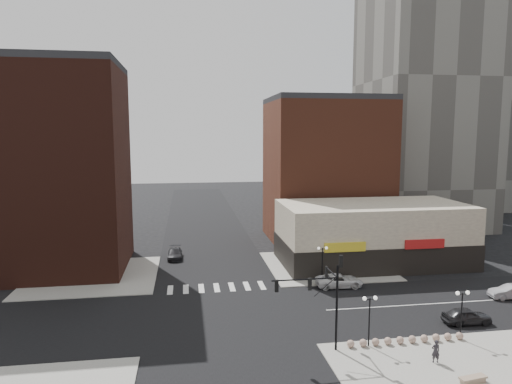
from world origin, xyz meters
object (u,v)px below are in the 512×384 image
object	(u,v)px
street_lamp_ne	(322,255)
silver_sedan	(511,292)
street_lamp_se_b	(462,303)
stone_bench	(473,380)
pedestrian	(436,351)
traffic_signal	(324,290)
white_suv	(339,281)
dark_sedan_east	(467,316)
dark_sedan_north	(175,254)
street_lamp_se_a	(370,308)

from	to	relation	value
street_lamp_ne	silver_sedan	distance (m)	19.79
street_lamp_se_b	stone_bench	bearing A→B (deg)	-116.18
pedestrian	silver_sedan	bearing A→B (deg)	-138.69
traffic_signal	street_lamp_ne	xyz separation A→B (m)	(4.76, 15.83, -1.67)
street_lamp_se_b	silver_sedan	xyz separation A→B (m)	(10.99, 8.17, -2.58)
white_suv	street_lamp_ne	bearing A→B (deg)	45.92
dark_sedan_east	stone_bench	world-z (taller)	dark_sedan_east
dark_sedan_north	stone_bench	bearing A→B (deg)	-59.42
dark_sedan_east	street_lamp_se_a	bearing A→B (deg)	108.64
white_suv	dark_sedan_east	size ratio (longest dim) A/B	1.23
dark_sedan_east	silver_sedan	world-z (taller)	dark_sedan_east
street_lamp_ne	street_lamp_se_a	bearing A→B (deg)	-93.58
dark_sedan_north	street_lamp_ne	bearing A→B (deg)	-37.66
street_lamp_se_b	street_lamp_ne	xyz separation A→B (m)	(-7.00, 16.00, 0.00)
street_lamp_ne	silver_sedan	bearing A→B (deg)	-23.51
silver_sedan	pedestrian	distance (m)	18.96
street_lamp_ne	white_suv	size ratio (longest dim) A/B	0.79
street_lamp_se_a	street_lamp_ne	xyz separation A→B (m)	(1.00, 16.00, 0.00)
dark_sedan_east	stone_bench	bearing A→B (deg)	151.31
street_lamp_ne	white_suv	bearing A→B (deg)	-47.18
silver_sedan	stone_bench	distance (m)	20.20
street_lamp_ne	silver_sedan	world-z (taller)	street_lamp_ne
traffic_signal	street_lamp_se_b	xyz separation A→B (m)	(11.76, -0.17, -1.67)
traffic_signal	pedestrian	bearing A→B (deg)	-24.23
dark_sedan_east	dark_sedan_north	world-z (taller)	dark_sedan_east
street_lamp_se_b	street_lamp_ne	bearing A→B (deg)	113.63
traffic_signal	street_lamp_se_a	xyz separation A→B (m)	(3.76, -0.17, -1.67)
dark_sedan_north	dark_sedan_east	bearing A→B (deg)	-44.42
dark_sedan_north	pedestrian	xyz separation A→B (m)	(19.83, -32.40, 0.30)
dark_sedan_east	silver_sedan	distance (m)	9.85
street_lamp_se_a	stone_bench	world-z (taller)	street_lamp_se_a
traffic_signal	street_lamp_ne	bearing A→B (deg)	73.25
white_suv	street_lamp_se_b	bearing A→B (deg)	-155.98
white_suv	dark_sedan_east	xyz separation A→B (m)	(8.08, -11.34, 0.00)
street_lamp_se_b	stone_bench	world-z (taller)	street_lamp_se_b
traffic_signal	white_suv	world-z (taller)	traffic_signal
street_lamp_se_b	dark_sedan_north	bearing A→B (deg)	129.43
traffic_signal	dark_sedan_east	distance (m)	15.23
stone_bench	street_lamp_ne	bearing A→B (deg)	91.17
dark_sedan_east	pedestrian	world-z (taller)	pedestrian
dark_sedan_east	pedestrian	xyz separation A→B (m)	(-6.70, -6.31, 0.26)
dark_sedan_east	stone_bench	size ratio (longest dim) A/B	2.10
pedestrian	stone_bench	xyz separation A→B (m)	(1.02, -3.03, -0.63)
street_lamp_se_a	silver_sedan	world-z (taller)	street_lamp_se_a
traffic_signal	street_lamp_ne	world-z (taller)	traffic_signal
traffic_signal	silver_sedan	world-z (taller)	traffic_signal
pedestrian	stone_bench	world-z (taller)	pedestrian
white_suv	traffic_signal	bearing A→B (deg)	159.30
stone_bench	silver_sedan	bearing A→B (deg)	37.02
pedestrian	stone_bench	size ratio (longest dim) A/B	0.86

